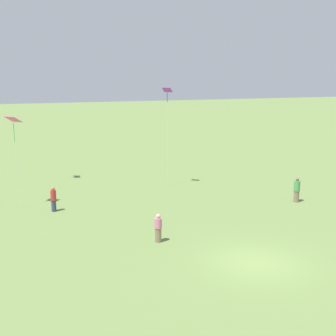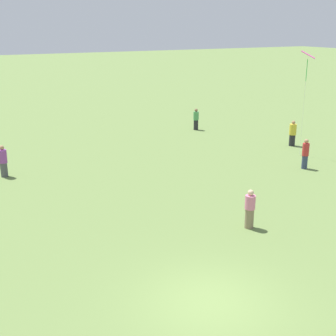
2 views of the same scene
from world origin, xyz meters
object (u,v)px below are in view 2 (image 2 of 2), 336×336
(person_0, at_px, (305,154))
(kite_1, at_px, (308,58))
(person_4, at_px, (250,209))
(person_8, at_px, (196,119))
(person_5, at_px, (293,134))
(person_6, at_px, (3,161))

(person_0, relative_size, kite_1, 0.27)
(person_4, relative_size, person_8, 0.98)
(person_4, distance_m, person_8, 18.07)
(person_4, relative_size, person_5, 0.95)
(person_4, bearing_deg, person_8, 57.43)
(person_8, bearing_deg, person_0, -56.58)
(person_6, height_order, person_8, person_6)
(person_5, xyz_separation_m, kite_1, (-2.03, 1.26, 5.07))
(person_8, bearing_deg, person_5, -34.02)
(person_4, height_order, person_8, person_8)
(person_4, distance_m, kite_1, 12.87)
(person_0, relative_size, person_4, 1.06)
(person_4, height_order, person_5, person_5)
(person_0, distance_m, kite_1, 5.77)
(person_6, relative_size, kite_1, 0.27)
(person_0, bearing_deg, kite_1, -56.81)
(person_6, relative_size, person_8, 1.04)
(person_6, bearing_deg, person_5, 120.86)
(person_5, height_order, person_8, person_5)
(person_6, bearing_deg, person_4, 70.97)
(kite_1, bearing_deg, person_0, -127.91)
(person_8, xyz_separation_m, kite_1, (-9.29, -1.75, 5.09))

